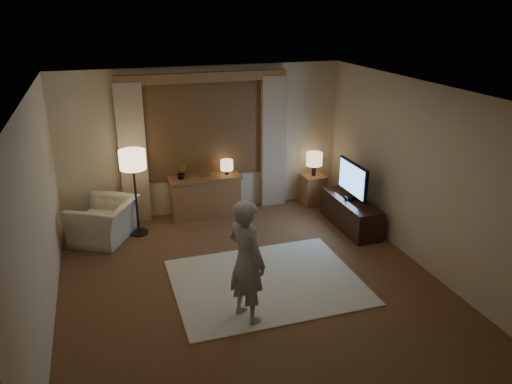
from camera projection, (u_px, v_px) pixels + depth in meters
name	position (u px, v px, depth m)	size (l,w,h in m)	color
room	(240.00, 180.00, 6.73)	(5.04, 5.54, 2.64)	brown
rug	(266.00, 282.00, 6.82)	(2.50, 2.00, 0.02)	#ECE5C6
sideboard	(206.00, 197.00, 8.84)	(1.20, 0.40, 0.70)	brown
picture_frame	(205.00, 173.00, 8.68)	(0.16, 0.02, 0.20)	brown
plant	(182.00, 173.00, 8.54)	(0.17, 0.13, 0.30)	#999999
table_lamp_sideboard	(227.00, 166.00, 8.76)	(0.22, 0.22, 0.30)	black
floor_lamp	(133.00, 164.00, 7.84)	(0.42, 0.42, 1.43)	black
armchair	(104.00, 221.00, 7.95)	(0.99, 0.86, 0.64)	#BFB69D
side_table	(313.00, 189.00, 9.41)	(0.40, 0.40, 0.56)	brown
table_lamp_side	(314.00, 160.00, 9.20)	(0.30, 0.30, 0.44)	black
tv_stand	(350.00, 213.00, 8.42)	(0.45, 1.40, 0.50)	black
tv	(353.00, 180.00, 8.20)	(0.22, 0.89, 0.64)	black
person	(247.00, 261.00, 5.78)	(0.56, 0.37, 1.53)	#B9B2AB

